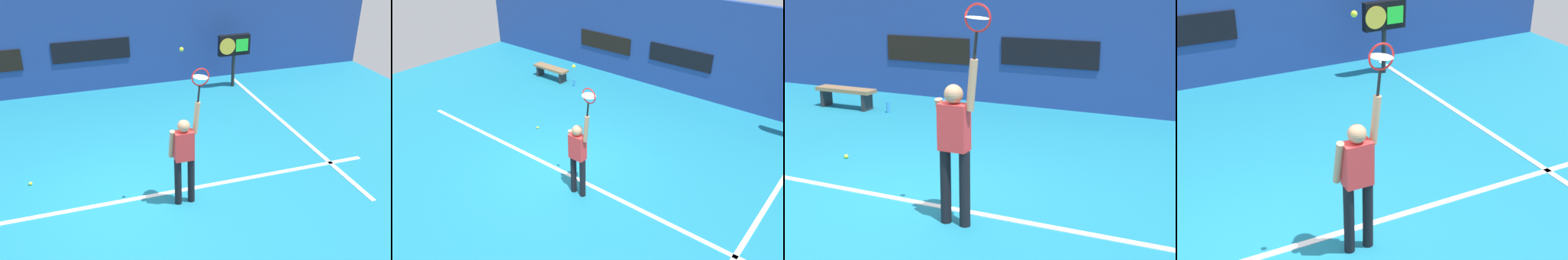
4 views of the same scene
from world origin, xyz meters
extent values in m
plane|color=teal|center=(0.00, 0.00, 0.00)|extent=(18.00, 18.00, 0.00)
cube|color=black|center=(0.00, 5.77, 1.22)|extent=(2.20, 0.03, 0.60)
cube|color=white|center=(0.00, -0.05, 0.01)|extent=(10.00, 0.10, 0.01)
cube|color=white|center=(4.27, 2.00, 0.01)|extent=(0.10, 7.00, 0.01)
cylinder|color=black|center=(0.78, -0.42, 0.46)|extent=(0.13, 0.13, 0.92)
cylinder|color=black|center=(1.03, -0.42, 0.46)|extent=(0.13, 0.13, 0.92)
cube|color=red|center=(0.90, -0.42, 1.20)|extent=(0.34, 0.20, 0.55)
sphere|color=tan|center=(0.90, -0.42, 1.58)|extent=(0.22, 0.22, 0.22)
cylinder|color=tan|center=(1.13, -0.42, 1.70)|extent=(0.15, 0.09, 0.59)
cylinder|color=tan|center=(0.70, -0.34, 1.22)|extent=(0.09, 0.23, 0.58)
cylinder|color=black|center=(1.17, -0.42, 2.14)|extent=(0.06, 0.03, 0.30)
torus|color=red|center=(1.20, -0.42, 2.43)|extent=(0.34, 0.02, 0.34)
cylinder|color=silver|center=(1.20, -0.42, 2.43)|extent=(0.27, 0.27, 0.03)
sphere|color=#CCE033|center=(0.87, -0.45, 2.94)|extent=(0.07, 0.07, 0.07)
cylinder|color=black|center=(4.02, 4.84, 0.49)|extent=(0.10, 0.10, 0.98)
cube|color=black|center=(4.02, 4.84, 1.28)|extent=(0.95, 0.18, 0.60)
cylinder|color=gold|center=(3.77, 4.74, 1.28)|extent=(0.48, 0.02, 0.48)
cube|color=#26D833|center=(4.23, 4.74, 1.28)|extent=(0.38, 0.02, 0.36)
camera|label=1|loc=(-1.05, -7.03, 4.98)|focal=41.34mm
camera|label=2|loc=(5.37, -5.64, 5.52)|focal=36.44mm
camera|label=3|loc=(3.79, -5.99, 2.89)|focal=52.50mm
camera|label=4|loc=(-1.44, -5.44, 4.40)|focal=51.58mm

